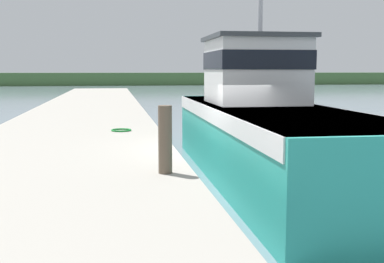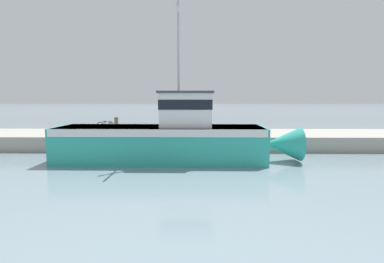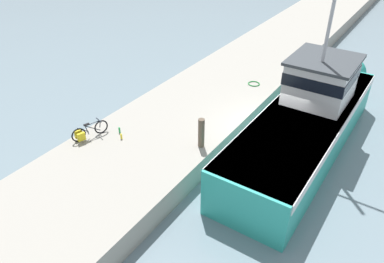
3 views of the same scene
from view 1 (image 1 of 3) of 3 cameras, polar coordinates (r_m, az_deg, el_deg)
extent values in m
plane|color=gray|center=(11.97, 4.45, -6.64)|extent=(320.00, 320.00, 0.00)
cube|color=#A39E93|center=(11.59, -15.23, -4.83)|extent=(5.38, 80.00, 0.99)
cube|color=#426638|center=(99.00, 10.07, 6.20)|extent=(180.00, 5.00, 2.39)
cube|color=teal|center=(12.69, 9.10, -1.46)|extent=(3.20, 11.27, 1.93)
cone|color=teal|center=(19.06, 3.03, 1.53)|extent=(1.86, 2.04, 1.84)
cube|color=white|center=(12.60, 9.18, 2.02)|extent=(3.26, 11.05, 0.39)
cube|color=white|center=(13.89, 7.48, 7.03)|extent=(2.49, 2.71, 1.79)
cube|color=black|center=(13.89, 7.50, 8.33)|extent=(2.54, 2.76, 0.50)
cube|color=#3D4247|center=(13.92, 7.55, 10.97)|extent=(2.69, 2.93, 0.12)
cylinder|color=brown|center=(8.81, -3.20, -0.96)|extent=(0.25, 0.25, 1.25)
torus|color=#197A2D|center=(15.19, -8.38, 0.17)|extent=(0.63, 0.63, 0.05)
camera|label=2|loc=(24.50, 46.84, 6.43)|focal=28.00mm
camera|label=3|loc=(10.16, 101.16, 40.53)|focal=35.00mm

